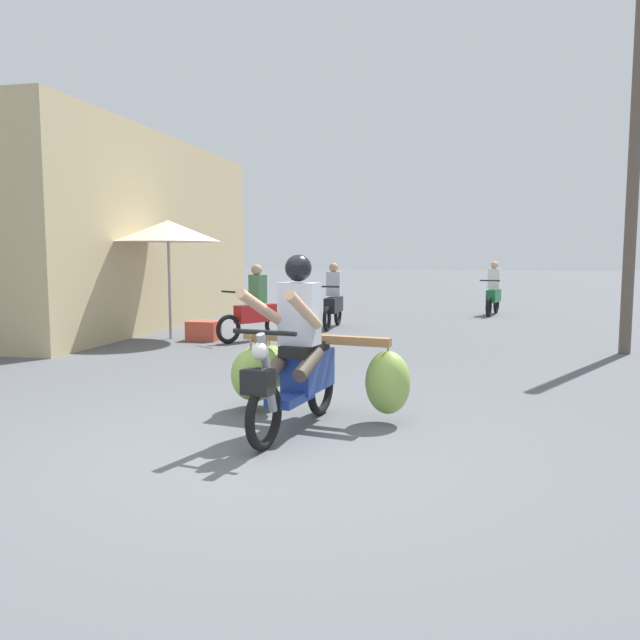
{
  "coord_description": "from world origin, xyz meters",
  "views": [
    {
      "loc": [
        1.58,
        -4.62,
        1.58
      ],
      "look_at": [
        0.14,
        1.68,
        0.9
      ],
      "focal_mm": 35.03,
      "sensor_mm": 36.0,
      "label": 1
    }
  ],
  "objects_px": {
    "produce_crate": "(203,331)",
    "utility_pole": "(633,174)",
    "motorbike_main_loaded": "(293,367)",
    "motorbike_distant_ahead_left": "(333,302)",
    "motorbike_distant_far_ahead": "(256,310)",
    "motorbike_distant_ahead_right": "(493,293)",
    "market_umbrella_near_shop": "(168,231)"
  },
  "relations": [
    {
      "from": "motorbike_distant_ahead_right",
      "to": "motorbike_distant_far_ahead",
      "type": "height_order",
      "value": "same"
    },
    {
      "from": "motorbike_distant_ahead_left",
      "to": "motorbike_distant_ahead_right",
      "type": "distance_m",
      "value": 5.16
    },
    {
      "from": "market_umbrella_near_shop",
      "to": "produce_crate",
      "type": "relative_size",
      "value": 3.94
    },
    {
      "from": "produce_crate",
      "to": "utility_pole",
      "type": "distance_m",
      "value": 7.66
    },
    {
      "from": "motorbike_main_loaded",
      "to": "utility_pole",
      "type": "relative_size",
      "value": 0.34
    },
    {
      "from": "motorbike_distant_far_ahead",
      "to": "motorbike_distant_ahead_right",
      "type": "bearing_deg",
      "value": 53.32
    },
    {
      "from": "motorbike_distant_ahead_right",
      "to": "market_umbrella_near_shop",
      "type": "distance_m",
      "value": 8.82
    },
    {
      "from": "motorbike_distant_ahead_right",
      "to": "motorbike_distant_far_ahead",
      "type": "bearing_deg",
      "value": -126.68
    },
    {
      "from": "motorbike_main_loaded",
      "to": "produce_crate",
      "type": "distance_m",
      "value": 5.83
    },
    {
      "from": "motorbike_distant_far_ahead",
      "to": "market_umbrella_near_shop",
      "type": "distance_m",
      "value": 2.19
    },
    {
      "from": "motorbike_main_loaded",
      "to": "market_umbrella_near_shop",
      "type": "relative_size",
      "value": 0.88
    },
    {
      "from": "motorbike_distant_far_ahead",
      "to": "utility_pole",
      "type": "relative_size",
      "value": 0.25
    },
    {
      "from": "utility_pole",
      "to": "motorbike_distant_ahead_left",
      "type": "bearing_deg",
      "value": 155.55
    },
    {
      "from": "motorbike_distant_ahead_left",
      "to": "produce_crate",
      "type": "bearing_deg",
      "value": -128.34
    },
    {
      "from": "market_umbrella_near_shop",
      "to": "produce_crate",
      "type": "xyz_separation_m",
      "value": [
        0.69,
        -0.06,
        -1.83
      ]
    },
    {
      "from": "motorbike_distant_ahead_right",
      "to": "motorbike_distant_far_ahead",
      "type": "xyz_separation_m",
      "value": [
        -4.49,
        -6.02,
        0.0
      ]
    },
    {
      "from": "motorbike_distant_ahead_right",
      "to": "utility_pole",
      "type": "relative_size",
      "value": 0.28
    },
    {
      "from": "motorbike_distant_ahead_right",
      "to": "utility_pole",
      "type": "bearing_deg",
      "value": -74.13
    },
    {
      "from": "motorbike_main_loaded",
      "to": "motorbike_distant_ahead_left",
      "type": "xyz_separation_m",
      "value": [
        -1.13,
        7.39,
        0.07
      ]
    },
    {
      "from": "market_umbrella_near_shop",
      "to": "motorbike_main_loaded",
      "type": "bearing_deg",
      "value": -53.05
    },
    {
      "from": "motorbike_distant_ahead_right",
      "to": "produce_crate",
      "type": "relative_size",
      "value": 2.86
    },
    {
      "from": "motorbike_distant_ahead_left",
      "to": "motorbike_distant_ahead_right",
      "type": "height_order",
      "value": "same"
    },
    {
      "from": "motorbike_main_loaded",
      "to": "produce_crate",
      "type": "relative_size",
      "value": 3.45
    },
    {
      "from": "motorbike_distant_far_ahead",
      "to": "utility_pole",
      "type": "height_order",
      "value": "utility_pole"
    },
    {
      "from": "market_umbrella_near_shop",
      "to": "produce_crate",
      "type": "height_order",
      "value": "market_umbrella_near_shop"
    },
    {
      "from": "motorbike_distant_ahead_right",
      "to": "market_umbrella_near_shop",
      "type": "relative_size",
      "value": 0.72
    },
    {
      "from": "motorbike_distant_ahead_right",
      "to": "motorbike_distant_far_ahead",
      "type": "relative_size",
      "value": 1.14
    },
    {
      "from": "motorbike_main_loaded",
      "to": "utility_pole",
      "type": "xyz_separation_m",
      "value": [
        4.12,
        5.01,
        2.32
      ]
    },
    {
      "from": "produce_crate",
      "to": "utility_pole",
      "type": "relative_size",
      "value": 0.1
    },
    {
      "from": "motorbike_distant_ahead_left",
      "to": "produce_crate",
      "type": "distance_m",
      "value": 3.15
    },
    {
      "from": "motorbike_distant_ahead_right",
      "to": "produce_crate",
      "type": "xyz_separation_m",
      "value": [
        -5.43,
        -6.25,
        -0.39
      ]
    },
    {
      "from": "motorbike_main_loaded",
      "to": "utility_pole",
      "type": "bearing_deg",
      "value": 50.57
    }
  ]
}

